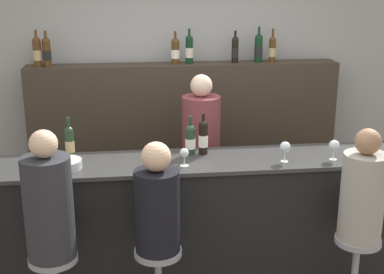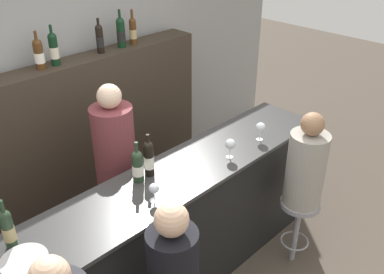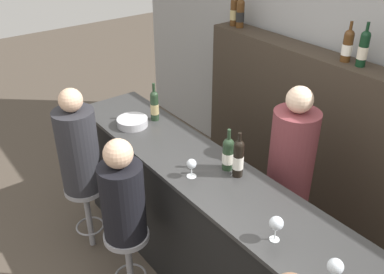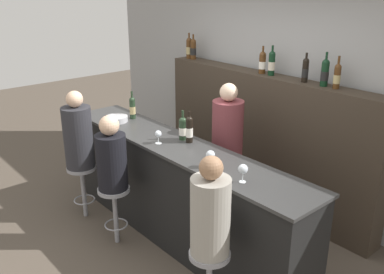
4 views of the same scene
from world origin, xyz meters
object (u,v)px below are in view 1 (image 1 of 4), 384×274
at_px(wine_bottle_backbar_0, 37,51).
at_px(guest_seated_middle, 157,204).
at_px(wine_bottle_backbar_6, 272,49).
at_px(wine_bottle_backbar_5, 259,48).
at_px(bartender, 201,171).
at_px(wine_bottle_backbar_1, 47,52).
at_px(wine_bottle_backbar_2, 175,51).
at_px(guest_seated_left, 48,203).
at_px(wine_bottle_backbar_3, 189,49).
at_px(wine_glass_1, 285,147).
at_px(wine_bottle_counter_0, 70,142).
at_px(wine_bottle_backbar_4, 235,49).
at_px(wine_glass_2, 334,146).
at_px(wine_bottle_counter_2, 203,137).
at_px(bar_stool_right, 356,256).
at_px(wine_bottle_counter_1, 190,139).
at_px(metal_bowl, 64,164).
at_px(wine_glass_0, 184,154).
at_px(guest_seated_right, 363,192).
at_px(bar_stool_middle, 158,269).

height_order(wine_bottle_backbar_0, guest_seated_middle, wine_bottle_backbar_0).
bearing_deg(wine_bottle_backbar_6, guest_seated_middle, -123.91).
xyz_separation_m(wine_bottle_backbar_5, bartender, (-0.66, -0.70, -1.00)).
xyz_separation_m(wine_bottle_backbar_1, wine_bottle_backbar_6, (2.17, 0.00, -0.01)).
height_order(wine_bottle_backbar_2, wine_bottle_backbar_6, wine_bottle_backbar_6).
relative_size(wine_bottle_backbar_6, guest_seated_left, 0.37).
height_order(wine_bottle_backbar_3, wine_glass_1, wine_bottle_backbar_3).
bearing_deg(wine_bottle_counter_0, wine_bottle_backbar_4, 38.52).
bearing_deg(wine_glass_2, wine_bottle_backbar_0, 148.50).
bearing_deg(wine_bottle_backbar_1, wine_bottle_counter_2, -42.22).
distance_m(wine_bottle_counter_2, wine_glass_1, 0.64).
xyz_separation_m(wine_bottle_backbar_2, guest_seated_middle, (-0.30, -1.87, -0.76)).
relative_size(wine_bottle_counter_2, bartender, 0.20).
bearing_deg(guest_seated_middle, wine_bottle_backbar_4, 64.73).
distance_m(wine_bottle_backbar_4, bar_stool_right, 2.32).
relative_size(wine_bottle_counter_1, wine_bottle_backbar_3, 0.92).
relative_size(metal_bowl, guest_seated_left, 0.29).
bearing_deg(wine_bottle_backbar_5, wine_bottle_counter_2, -120.74).
height_order(wine_bottle_counter_1, wine_glass_0, wine_bottle_counter_1).
height_order(wine_bottle_backbar_2, guest_seated_left, wine_bottle_backbar_2).
bearing_deg(wine_bottle_counter_1, guest_seated_right, -30.65).
height_order(wine_glass_1, guest_seated_left, guest_seated_left).
bearing_deg(wine_bottle_backbar_5, wine_bottle_backbar_3, 180.00).
distance_m(wine_bottle_counter_1, wine_bottle_backbar_1, 1.79).
distance_m(wine_glass_0, guest_seated_left, 1.03).
bearing_deg(guest_seated_right, wine_bottle_counter_1, 149.35).
xyz_separation_m(wine_bottle_backbar_0, guest_seated_left, (0.30, -1.87, -0.73)).
distance_m(wine_bottle_counter_1, guest_seated_right, 1.33).
bearing_deg(metal_bowl, wine_bottle_backbar_4, 42.55).
distance_m(wine_bottle_backbar_0, guest_seated_left, 2.03).
relative_size(wine_bottle_backbar_6, metal_bowl, 1.28).
bearing_deg(wine_bottle_counter_2, bar_stool_right, -33.08).
xyz_separation_m(wine_bottle_backbar_1, bartender, (1.37, -0.70, -0.99)).
xyz_separation_m(wine_bottle_backbar_6, bar_stool_middle, (-1.26, -1.87, -1.25)).
bearing_deg(wine_bottle_backbar_4, bar_stool_right, -73.51).
bearing_deg(wine_glass_2, metal_bowl, 178.54).
xyz_separation_m(wine_bottle_backbar_6, guest_seated_middle, (-1.26, -1.87, -0.76)).
bearing_deg(bartender, guest_seated_left, -134.83).
height_order(wine_bottle_backbar_1, guest_seated_right, wine_bottle_backbar_1).
relative_size(wine_bottle_backbar_3, bar_stool_middle, 0.53).
relative_size(wine_bottle_backbar_5, metal_bowl, 1.37).
height_order(wine_bottle_backbar_3, wine_glass_0, wine_bottle_backbar_3).
bearing_deg(wine_bottle_counter_0, wine_bottle_backbar_3, 48.63).
bearing_deg(wine_glass_0, bartender, 73.16).
bearing_deg(wine_bottle_backbar_2, wine_bottle_backbar_3, 0.00).
xyz_separation_m(wine_bottle_backbar_1, metal_bowl, (0.27, -1.40, -0.63)).
bearing_deg(wine_bottle_backbar_6, guest_seated_left, -136.39).
bearing_deg(wine_bottle_counter_1, bar_stool_right, -30.65).
bearing_deg(bar_stool_middle, wine_bottle_counter_1, 65.76).
relative_size(wine_glass_2, metal_bowl, 0.62).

